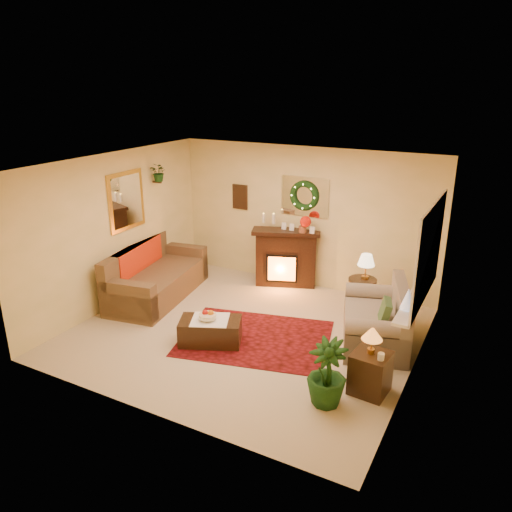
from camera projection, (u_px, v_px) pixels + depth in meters
The scene contains 31 objects.
floor at pixel (245, 332), 7.74m from camera, with size 5.00×5.00×0.00m, color beige.
ceiling at pixel (244, 165), 6.86m from camera, with size 5.00×5.00×0.00m, color white.
wall_back at pixel (304, 218), 9.17m from camera, with size 5.00×5.00×0.00m, color #EFD88C.
wall_front at pixel (144, 314), 5.43m from camera, with size 5.00×5.00×0.00m, color #EFD88C.
wall_left at pixel (116, 230), 8.41m from camera, with size 4.50×4.50×0.00m, color #EFD88C.
wall_right at pixel (420, 285), 6.20m from camera, with size 4.50×4.50×0.00m, color #EFD88C.
area_rug at pixel (256, 338), 7.56m from camera, with size 2.20×1.65×0.01m, color #3B0503.
sofa at pixel (158, 274), 8.88m from camera, with size 0.97×2.19×0.94m, color #422515.
red_throw at pixel (160, 269), 9.05m from camera, with size 0.85×1.39×0.02m, color red.
fireplace at pixel (286, 257), 9.36m from camera, with size 1.11×0.35×1.02m, color #372513.
poinsettia at pixel (306, 222), 8.92m from camera, with size 0.20×0.20×0.20m, color red.
mantel_candle_a at pixel (264, 218), 9.29m from camera, with size 0.05×0.05×0.16m, color silver.
mantel_candle_b at pixel (274, 219), 9.25m from camera, with size 0.06×0.06×0.19m, color white.
mantel_mirror at pixel (305, 197), 9.02m from camera, with size 0.92×0.02×0.72m, color white.
wreath at pixel (304, 196), 8.98m from camera, with size 0.55×0.55×0.11m, color #194719.
wall_art at pixel (240, 197), 9.67m from camera, with size 0.32×0.03×0.48m, color #381E11.
gold_mirror at pixel (126, 201), 8.50m from camera, with size 0.03×0.84×1.00m, color gold.
hanging_plant at pixel (160, 181), 8.98m from camera, with size 0.33×0.28×0.36m, color #194719.
loveseat at pixel (375, 316), 7.35m from camera, with size 0.88×1.52×0.88m, color tan.
window_frame at pixel (429, 253), 6.58m from camera, with size 0.03×1.86×1.36m, color white.
window_glass at pixel (428, 253), 6.58m from camera, with size 0.02×1.70×1.22m, color black.
window_sill at pixel (416, 298), 6.85m from camera, with size 0.22×1.86×0.04m, color white.
mini_tree at pixel (408, 298), 6.43m from camera, with size 0.18×0.18×0.27m, color white.
sill_plant at pixel (427, 268), 7.34m from camera, with size 0.26×0.21×0.48m, color black.
side_table_round at pixel (362, 295), 8.29m from camera, with size 0.47×0.47×0.61m, color black.
lamp_cream at pixel (366, 263), 8.12m from camera, with size 0.28×0.28×0.43m, color beige.
end_table_square at pixel (370, 373), 6.19m from camera, with size 0.44×0.44×0.54m, color #33190E.
lamp_tiffany at pixel (372, 338), 6.05m from camera, with size 0.26×0.26×0.38m, color gold.
coffee_table at pixel (210, 330), 7.37m from camera, with size 0.89×0.49×0.38m, color black.
fruit_bowl at pixel (207, 316), 7.28m from camera, with size 0.25×0.25×0.06m, color #F3F3CB.
floor_palm at pixel (327, 371), 5.91m from camera, with size 1.42×1.42×2.53m, color #133517.
Camera 1 is at (3.38, -6.00, 3.72)m, focal length 35.00 mm.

